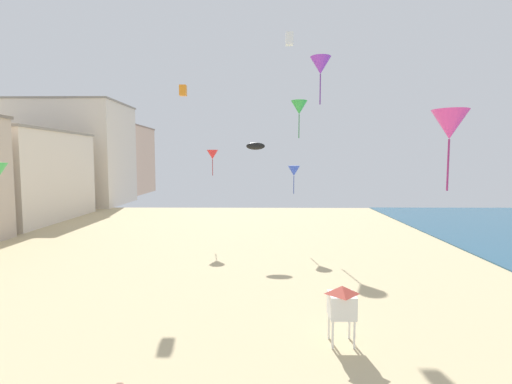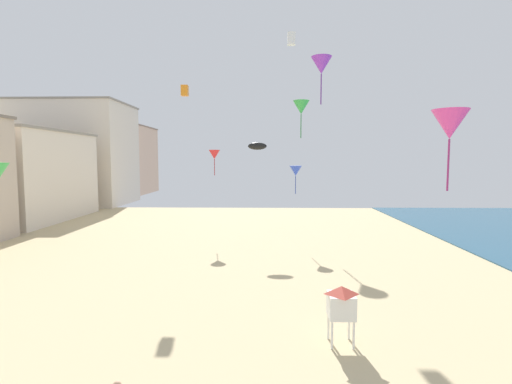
# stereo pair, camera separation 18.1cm
# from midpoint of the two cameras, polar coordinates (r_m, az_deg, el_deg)

# --- Properties ---
(boardwalk_hotel_mid) EXTENTS (16.26, 18.18, 11.69)m
(boardwalk_hotel_mid) POSITION_cam_midpoint_polar(r_m,az_deg,el_deg) (59.43, -33.07, 2.07)
(boardwalk_hotel_mid) COLOR silver
(boardwalk_hotel_mid) RESTS_ON ground
(boardwalk_hotel_far) EXTENTS (18.16, 14.23, 17.89)m
(boardwalk_hotel_far) POSITION_cam_midpoint_polar(r_m,az_deg,el_deg) (75.66, -25.07, 5.17)
(boardwalk_hotel_far) COLOR silver
(boardwalk_hotel_far) RESTS_ON ground
(boardwalk_hotel_distant) EXTENTS (12.63, 19.70, 15.67)m
(boardwalk_hotel_distant) POSITION_cam_midpoint_polar(r_m,az_deg,el_deg) (94.03, -19.58, 4.51)
(boardwalk_hotel_distant) COLOR beige
(boardwalk_hotel_distant) RESTS_ON ground
(lifeguard_stand) EXTENTS (1.10, 1.10, 2.55)m
(lifeguard_stand) POSITION_cam_midpoint_polar(r_m,az_deg,el_deg) (17.35, 12.90, -15.74)
(lifeguard_stand) COLOR white
(lifeguard_stand) RESTS_ON ground
(kite_white_box) EXTENTS (0.73, 0.73, 1.15)m
(kite_white_box) POSITION_cam_midpoint_polar(r_m,az_deg,el_deg) (39.52, 5.42, 21.79)
(kite_white_box) COLOR white
(kite_black_parafoil) EXTENTS (1.81, 0.50, 0.70)m
(kite_black_parafoil) POSITION_cam_midpoint_polar(r_m,az_deg,el_deg) (37.08, 0.34, 6.85)
(kite_black_parafoil) COLOR black
(kite_magenta_delta) EXTENTS (1.47, 1.47, 3.35)m
(kite_magenta_delta) POSITION_cam_midpoint_polar(r_m,az_deg,el_deg) (17.84, 27.20, 8.95)
(kite_magenta_delta) COLOR #DB3D9E
(kite_orange_box) EXTENTS (0.57, 0.57, 0.90)m
(kite_orange_box) POSITION_cam_midpoint_polar(r_m,az_deg,el_deg) (34.36, -10.43, 14.65)
(kite_orange_box) COLOR orange
(kite_purple_delta) EXTENTS (1.28, 1.28, 2.91)m
(kite_purple_delta) POSITION_cam_midpoint_polar(r_m,az_deg,el_deg) (25.19, 9.94, 18.10)
(kite_purple_delta) COLOR purple
(kite_red_delta) EXTENTS (1.16, 1.16, 2.64)m
(kite_red_delta) POSITION_cam_midpoint_polar(r_m,az_deg,el_deg) (39.97, -6.09, 5.57)
(kite_red_delta) COLOR red
(kite_green_delta_2) EXTENTS (1.69, 1.69, 3.84)m
(kite_green_delta_2) POSITION_cam_midpoint_polar(r_m,az_deg,el_deg) (40.60, 6.88, 12.41)
(kite_green_delta_2) COLOR green
(kite_blue_delta) EXTENTS (1.17, 1.17, 2.66)m
(kite_blue_delta) POSITION_cam_midpoint_polar(r_m,az_deg,el_deg) (36.39, 6.07, 3.15)
(kite_blue_delta) COLOR blue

